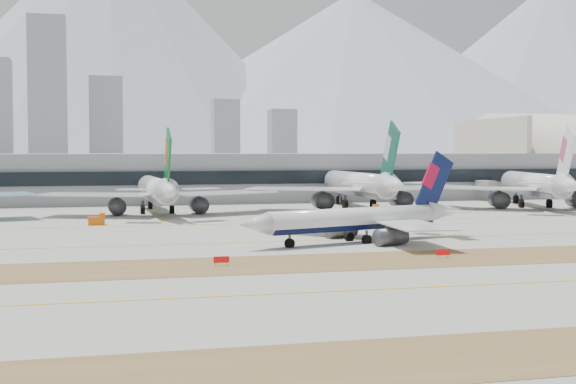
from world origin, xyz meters
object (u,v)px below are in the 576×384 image
object	(u,v)px
widebody_cathay	(361,186)
terminal	(209,177)
taxiing_airliner	(362,220)
widebody_china_air	(537,186)
widebody_eva	(158,191)

from	to	relation	value
widebody_cathay	terminal	bearing A→B (deg)	36.76
taxiing_airliner	terminal	distance (m)	124.17
widebody_cathay	widebody_china_air	xyz separation A→B (m)	(48.70, -8.97, -0.17)
taxiing_airliner	widebody_china_air	distance (m)	100.21
taxiing_airliner	widebody_eva	world-z (taller)	widebody_eva
widebody_eva	terminal	distance (m)	57.09
taxiing_airliner	widebody_eva	xyz separation A→B (m)	(-29.57, 70.71, 1.83)
taxiing_airliner	widebody_cathay	bearing A→B (deg)	-127.65
widebody_eva	widebody_cathay	world-z (taller)	widebody_cathay
widebody_cathay	widebody_china_air	size ratio (longest dim) A/B	1.06
widebody_eva	widebody_china_air	distance (m)	104.44
taxiing_airliner	widebody_eva	bearing A→B (deg)	-85.92
terminal	widebody_china_air	bearing A→B (deg)	-34.40
taxiing_airliner	terminal	bearing A→B (deg)	-104.60
widebody_cathay	widebody_china_air	bearing A→B (deg)	-99.49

